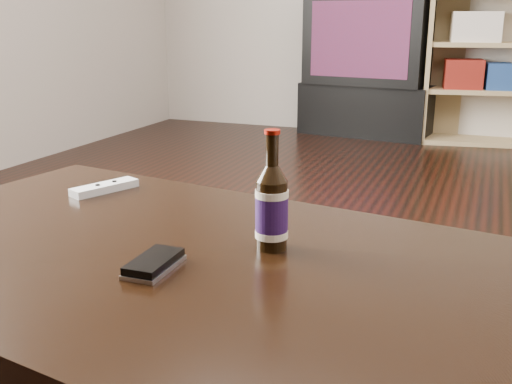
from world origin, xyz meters
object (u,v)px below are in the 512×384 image
(remote, at_px, (105,188))
(phone, at_px, (154,264))
(tv_stand, at_px, (368,109))
(tv, at_px, (371,38))
(coffee_table, at_px, (179,286))
(beer_bottle, at_px, (272,208))
(bookshelf, at_px, (480,40))

(remote, bearing_deg, phone, -23.09)
(tv_stand, xyz_separation_m, remote, (0.07, -3.59, 0.30))
(tv, distance_m, coffee_table, 3.91)
(tv_stand, distance_m, remote, 3.61)
(coffee_table, bearing_deg, tv_stand, 96.15)
(tv_stand, distance_m, phone, 3.99)
(tv_stand, xyz_separation_m, phone, (0.42, -3.95, 0.30))
(coffee_table, distance_m, phone, 0.11)
(tv, bearing_deg, phone, -76.24)
(beer_bottle, bearing_deg, tv_stand, 98.47)
(coffee_table, bearing_deg, beer_bottle, 28.57)
(phone, bearing_deg, tv, 94.74)
(bookshelf, bearing_deg, beer_bottle, -102.25)
(coffee_table, xyz_separation_m, phone, (-0.00, -0.08, 0.07))
(tv_stand, height_order, tv, tv)
(tv, bearing_deg, bookshelf, 5.08)
(bookshelf, relative_size, remote, 8.36)
(beer_bottle, relative_size, remote, 1.27)
(beer_bottle, relative_size, phone, 1.82)
(beer_bottle, height_order, phone, beer_bottle)
(bookshelf, height_order, phone, bookshelf)
(tv, height_order, phone, tv)
(bookshelf, distance_m, phone, 3.94)
(tv_stand, xyz_separation_m, beer_bottle, (0.56, -3.79, 0.37))
(remote, bearing_deg, tv, 113.76)
(tv, relative_size, phone, 8.23)
(tv_stand, relative_size, bookshelf, 0.70)
(tv_stand, bearing_deg, tv, -90.00)
(beer_bottle, bearing_deg, tv, 98.47)
(remote, bearing_deg, beer_bottle, 0.84)
(tv, xyz_separation_m, beer_bottle, (0.57, -3.79, -0.17))
(tv_stand, bearing_deg, coffee_table, -76.11)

